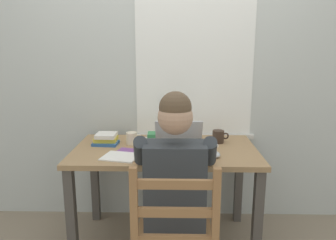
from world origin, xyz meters
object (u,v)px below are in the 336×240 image
(coffee_mug_white, at_px, (132,138))
(coffee_mug_dark, at_px, (218,137))
(laptop, at_px, (179,147))
(seated_person, at_px, (175,182))
(computer_mouse, at_px, (216,154))
(desk, at_px, (165,162))
(book_stack_side, at_px, (106,139))
(landscape_photo_print, at_px, (127,150))
(book_stack_main, at_px, (159,139))

(coffee_mug_white, height_order, coffee_mug_dark, coffee_mug_dark)
(laptop, bearing_deg, seated_person, -94.60)
(computer_mouse, bearing_deg, coffee_mug_white, 154.76)
(desk, bearing_deg, coffee_mug_dark, 20.53)
(coffee_mug_dark, xyz_separation_m, book_stack_side, (-0.85, -0.06, -0.01))
(book_stack_side, bearing_deg, seated_person, -45.95)
(seated_person, xyz_separation_m, laptop, (0.03, 0.32, 0.12))
(coffee_mug_white, xyz_separation_m, coffee_mug_dark, (0.65, 0.05, 0.00))
(coffee_mug_white, bearing_deg, desk, -21.15)
(desk, relative_size, computer_mouse, 13.13)
(laptop, xyz_separation_m, coffee_mug_white, (-0.35, 0.22, -0.01))
(laptop, relative_size, landscape_photo_print, 2.54)
(seated_person, relative_size, coffee_mug_white, 10.28)
(computer_mouse, height_order, coffee_mug_white, coffee_mug_white)
(computer_mouse, bearing_deg, laptop, 166.61)
(book_stack_side, bearing_deg, laptop, -21.83)
(landscape_photo_print, bearing_deg, seated_person, -32.63)
(seated_person, distance_m, computer_mouse, 0.38)
(landscape_photo_print, bearing_deg, laptop, 5.30)
(coffee_mug_white, bearing_deg, book_stack_main, 2.04)
(desk, height_order, laptop, laptop)
(desk, distance_m, landscape_photo_print, 0.29)
(coffee_mug_dark, xyz_separation_m, book_stack_main, (-0.45, -0.05, -0.01))
(laptop, bearing_deg, desk, 128.00)
(laptop, distance_m, computer_mouse, 0.25)
(book_stack_side, bearing_deg, coffee_mug_dark, 3.78)
(coffee_mug_white, bearing_deg, landscape_photo_print, -95.37)
(desk, bearing_deg, seated_person, -80.86)
(seated_person, bearing_deg, book_stack_main, 102.67)
(seated_person, bearing_deg, laptop, 85.40)
(laptop, xyz_separation_m, book_stack_main, (-0.15, 0.23, -0.01))
(desk, bearing_deg, computer_mouse, -28.11)
(seated_person, relative_size, book_stack_side, 6.35)
(laptop, height_order, landscape_photo_print, laptop)
(book_stack_side, xyz_separation_m, landscape_photo_print, (0.18, -0.15, -0.04))
(coffee_mug_dark, bearing_deg, laptop, -138.00)
(laptop, height_order, coffee_mug_dark, laptop)
(laptop, relative_size, book_stack_main, 1.74)
(laptop, distance_m, coffee_mug_white, 0.41)
(coffee_mug_dark, bearing_deg, book_stack_main, -174.27)
(desk, bearing_deg, book_stack_main, 116.30)
(coffee_mug_white, relative_size, book_stack_main, 0.63)
(seated_person, relative_size, coffee_mug_dark, 9.80)
(desk, distance_m, book_stack_side, 0.48)
(laptop, distance_m, book_stack_side, 0.59)
(computer_mouse, bearing_deg, book_stack_side, 160.70)
(computer_mouse, distance_m, book_stack_main, 0.49)
(seated_person, xyz_separation_m, coffee_mug_white, (-0.32, 0.54, 0.11))
(desk, relative_size, coffee_mug_dark, 10.46)
(computer_mouse, relative_size, book_stack_side, 0.52)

